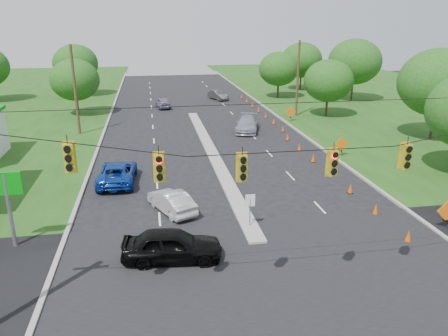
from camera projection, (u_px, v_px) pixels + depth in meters
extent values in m
plane|color=black|center=(280.00, 289.00, 19.15)|extent=(160.00, 160.00, 0.00)
cube|color=black|center=(280.00, 289.00, 19.15)|extent=(160.00, 14.00, 0.02)
cube|color=gray|center=(104.00, 133.00, 45.53)|extent=(0.25, 110.00, 0.16)
cube|color=gray|center=(290.00, 126.00, 48.77)|extent=(0.25, 110.00, 0.16)
cube|color=gray|center=(212.00, 153.00, 38.75)|extent=(1.00, 34.00, 0.18)
cylinder|color=gray|center=(250.00, 214.00, 24.46)|extent=(0.06, 0.06, 1.80)
cube|color=white|center=(250.00, 200.00, 24.20)|extent=(0.55, 0.04, 0.70)
cylinder|color=black|center=(296.00, 141.00, 15.97)|extent=(24.00, 0.04, 0.04)
cube|color=gold|center=(69.00, 158.00, 14.76)|extent=(0.34, 0.24, 1.00)
cube|color=gold|center=(159.00, 168.00, 15.41)|extent=(0.34, 0.24, 1.00)
cube|color=gold|center=(242.00, 168.00, 15.95)|extent=(0.34, 0.24, 1.00)
cube|color=gold|center=(333.00, 163.00, 16.51)|extent=(0.34, 0.24, 1.00)
cube|color=gold|center=(406.00, 157.00, 16.96)|extent=(0.34, 0.24, 1.00)
cylinder|color=#422D1C|center=(75.00, 91.00, 43.70)|extent=(0.28, 0.28, 9.00)
cylinder|color=#422D1C|center=(298.00, 79.00, 52.37)|extent=(0.28, 0.28, 9.00)
cylinder|color=gray|center=(10.00, 211.00, 22.10)|extent=(0.20, 0.20, 4.00)
cube|color=#00930C|center=(5.00, 184.00, 21.62)|extent=(1.60, 0.15, 1.20)
cone|color=#FF4D00|center=(408.00, 236.00, 23.11)|extent=(0.32, 0.32, 0.70)
cone|color=#FF4D00|center=(376.00, 209.00, 26.37)|extent=(0.32, 0.32, 0.70)
cone|color=#FF4D00|center=(350.00, 188.00, 29.64)|extent=(0.32, 0.32, 0.70)
cone|color=#FF4D00|center=(330.00, 172.00, 32.91)|extent=(0.32, 0.32, 0.70)
cone|color=#FF4D00|center=(313.00, 158.00, 36.17)|extent=(0.32, 0.32, 0.70)
cone|color=#FF4D00|center=(299.00, 147.00, 39.44)|extent=(0.32, 0.32, 0.70)
cone|color=#FF4D00|center=(287.00, 137.00, 42.71)|extent=(0.32, 0.32, 0.70)
cone|color=#FF4D00|center=(283.00, 128.00, 46.07)|extent=(0.32, 0.32, 0.70)
cone|color=#FF4D00|center=(274.00, 121.00, 49.34)|extent=(0.32, 0.32, 0.70)
cone|color=#FF4D00|center=(266.00, 115.00, 52.60)|extent=(0.32, 0.32, 0.70)
cone|color=#FF4D00|center=(259.00, 109.00, 55.87)|extent=(0.32, 0.32, 0.70)
cone|color=#FF4D00|center=(252.00, 105.00, 59.14)|extent=(0.32, 0.32, 0.70)
cone|color=#FF4D00|center=(247.00, 100.00, 62.41)|extent=(0.32, 0.32, 0.70)
cone|color=#FF4D00|center=(242.00, 96.00, 65.67)|extent=(0.32, 0.32, 0.70)
cube|color=black|center=(446.00, 220.00, 24.44)|extent=(0.06, 0.58, 0.26)
cube|color=black|center=(446.00, 220.00, 24.44)|extent=(0.06, 0.58, 0.26)
cube|color=orange|center=(447.00, 211.00, 24.24)|extent=(1.27, 0.05, 1.27)
cube|color=black|center=(341.00, 151.00, 37.50)|extent=(0.06, 0.58, 0.26)
cube|color=black|center=(341.00, 151.00, 37.50)|extent=(0.06, 0.58, 0.26)
cube|color=orange|center=(342.00, 144.00, 37.31)|extent=(1.27, 0.05, 1.27)
cube|color=black|center=(290.00, 117.00, 50.57)|extent=(0.06, 0.58, 0.26)
cube|color=black|center=(290.00, 117.00, 50.57)|extent=(0.06, 0.58, 0.26)
cube|color=orange|center=(291.00, 112.00, 50.38)|extent=(1.27, 0.05, 1.27)
cylinder|color=black|center=(78.00, 105.00, 53.83)|extent=(0.28, 0.28, 2.52)
ellipsoid|color=#194C14|center=(75.00, 80.00, 52.84)|extent=(5.88, 5.88, 5.04)
cylinder|color=black|center=(78.00, 87.00, 67.46)|extent=(0.28, 0.28, 2.88)
ellipsoid|color=#194C14|center=(76.00, 63.00, 66.33)|extent=(6.72, 6.72, 5.76)
cylinder|color=black|center=(432.00, 123.00, 42.69)|extent=(0.28, 0.28, 3.24)
ellipsoid|color=#194C14|center=(439.00, 82.00, 41.42)|extent=(7.56, 7.56, 6.48)
cylinder|color=black|center=(326.00, 106.00, 53.04)|extent=(0.28, 0.28, 2.52)
ellipsoid|color=#194C14|center=(328.00, 81.00, 52.05)|extent=(5.88, 5.88, 5.04)
cylinder|color=black|center=(352.00, 90.00, 63.54)|extent=(0.28, 0.28, 3.24)
ellipsoid|color=#194C14|center=(355.00, 62.00, 62.27)|extent=(7.56, 7.56, 6.48)
cylinder|color=black|center=(301.00, 81.00, 73.23)|extent=(0.28, 0.28, 2.88)
ellipsoid|color=#194C14|center=(302.00, 60.00, 72.10)|extent=(6.72, 6.72, 5.76)
cylinder|color=black|center=(278.00, 90.00, 65.79)|extent=(0.28, 0.28, 2.52)
ellipsoid|color=#194C14|center=(279.00, 69.00, 64.80)|extent=(5.88, 5.88, 5.04)
imported|color=black|center=(172.00, 245.00, 21.17)|extent=(5.00, 2.40, 1.65)
imported|color=#B3ADAE|center=(171.00, 201.00, 26.68)|extent=(3.00, 4.34, 1.35)
imported|color=navy|center=(117.00, 173.00, 31.47)|extent=(2.81, 5.61, 1.53)
imported|color=#8D8F9E|center=(247.00, 124.00, 46.15)|extent=(3.67, 5.80, 1.56)
imported|color=slate|center=(163.00, 103.00, 58.50)|extent=(2.09, 4.25, 1.40)
imported|color=#303030|center=(218.00, 95.00, 64.63)|extent=(2.77, 4.33, 1.35)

